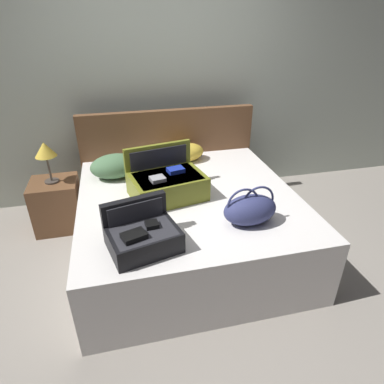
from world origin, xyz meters
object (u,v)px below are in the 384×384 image
object	(u,v)px
pillow_near_headboard	(186,152)
duffel_bag	(250,209)
table_lamp	(45,151)
hard_case_large	(167,183)
hard_case_medium	(142,235)
bed	(188,223)
nightstand	(57,205)
pillow_center_head	(115,166)

from	to	relation	value
pillow_near_headboard	duffel_bag	bearing A→B (deg)	-80.79
duffel_bag	table_lamp	xyz separation A→B (m)	(-1.53, 1.18, 0.13)
hard_case_large	pillow_near_headboard	world-z (taller)	hard_case_large
pillow_near_headboard	table_lamp	bearing A→B (deg)	-177.42
hard_case_medium	table_lamp	bearing A→B (deg)	106.23
hard_case_medium	bed	bearing A→B (deg)	40.44
hard_case_large	table_lamp	distance (m)	1.21
hard_case_medium	duffel_bag	bearing A→B (deg)	-6.21
duffel_bag	nightstand	world-z (taller)	duffel_bag
hard_case_large	pillow_center_head	bearing A→B (deg)	118.93
hard_case_large	table_lamp	xyz separation A→B (m)	(-1.01, 0.64, 0.12)
bed	table_lamp	size ratio (longest dim) A/B	4.59
bed	nightstand	world-z (taller)	bed
table_lamp	pillow_near_headboard	bearing A→B (deg)	2.58
pillow_near_headboard	hard_case_medium	bearing A→B (deg)	-113.54
hard_case_medium	table_lamp	world-z (taller)	table_lamp
hard_case_medium	pillow_near_headboard	size ratio (longest dim) A/B	1.35
bed	table_lamp	distance (m)	1.47
pillow_center_head	table_lamp	size ratio (longest dim) A/B	1.13
bed	pillow_near_headboard	bearing A→B (deg)	79.04
pillow_near_headboard	pillow_center_head	xyz separation A→B (m)	(-0.73, -0.22, 0.02)
hard_case_large	hard_case_medium	xyz separation A→B (m)	(-0.27, -0.64, -0.03)
table_lamp	nightstand	bearing A→B (deg)	180.00
bed	nightstand	bearing A→B (deg)	150.73
pillow_near_headboard	hard_case_large	bearing A→B (deg)	-114.29
hard_case_medium	table_lamp	size ratio (longest dim) A/B	1.28
hard_case_large	table_lamp	world-z (taller)	hard_case_large
bed	nightstand	size ratio (longest dim) A/B	3.58
duffel_bag	pillow_center_head	bearing A→B (deg)	132.34
hard_case_medium	pillow_center_head	distance (m)	1.13
duffel_bag	pillow_near_headboard	xyz separation A→B (m)	(-0.20, 1.24, -0.02)
hard_case_medium	pillow_center_head	xyz separation A→B (m)	(-0.14, 1.12, 0.01)
duffel_bag	bed	bearing A→B (deg)	123.62
bed	pillow_near_headboard	xyz separation A→B (m)	(0.14, 0.73, 0.38)
hard_case_large	nightstand	xyz separation A→B (m)	(-1.01, 0.64, -0.44)
pillow_center_head	table_lamp	world-z (taller)	table_lamp
pillow_near_headboard	bed	bearing A→B (deg)	-100.96
hard_case_large	pillow_center_head	size ratio (longest dim) A/B	1.46
pillow_center_head	table_lamp	distance (m)	0.64
nightstand	hard_case_large	bearing A→B (deg)	-32.47
bed	nightstand	distance (m)	1.36
duffel_bag	pillow_near_headboard	bearing A→B (deg)	99.21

